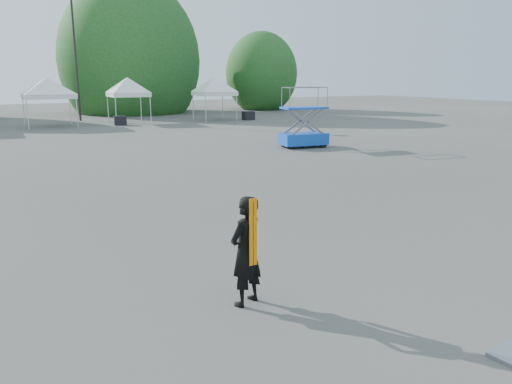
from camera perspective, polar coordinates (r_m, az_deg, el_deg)
name	(u,v)px	position (r m, az deg, el deg)	size (l,w,h in m)	color
ground	(201,247)	(10.42, -6.33, -6.31)	(120.00, 120.00, 0.00)	#474442
light_pole_east	(75,48)	(41.71, -19.99, 15.24)	(0.60, 0.25, 9.80)	black
tree_mid_e	(130,60)	(49.78, -14.19, 14.38)	(5.12, 5.12, 7.79)	#382314
tree_far_e	(261,74)	(52.78, 0.62, 13.36)	(3.84, 3.84, 5.84)	#382314
tent_e	(47,82)	(37.46, -22.75, 11.56)	(4.64, 4.64, 3.88)	silver
tent_f	(127,81)	(38.75, -14.49, 12.17)	(3.86, 3.86, 3.88)	silver
tent_g	(214,81)	(39.93, -4.81, 12.55)	(3.95, 3.95, 3.88)	silver
man	(246,251)	(7.62, -1.16, -6.76)	(0.74, 0.63, 1.72)	black
scissor_lift	(304,117)	(24.67, 5.51, 8.49)	(2.39, 1.42, 2.92)	#0D53AA
crate_mid	(120,121)	(37.17, -15.26, 7.88)	(0.84, 0.65, 0.65)	black
crate_east	(248,116)	(40.23, -0.88, 8.72)	(0.87, 0.68, 0.68)	black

